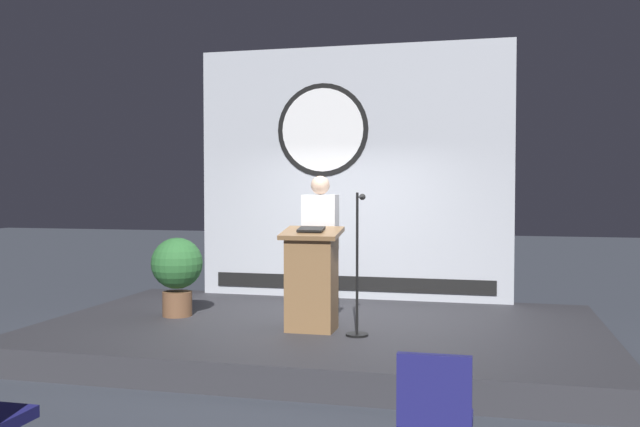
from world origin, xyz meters
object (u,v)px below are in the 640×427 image
(podium, at_px, (311,280))
(audience_chair_right, at_px, (435,414))
(speaker_person, at_px, (320,248))
(microphone_stand, at_px, (358,286))
(potted_plant, at_px, (177,269))

(podium, distance_m, audience_chair_right, 3.49)
(speaker_person, bearing_deg, audience_chair_right, -65.93)
(speaker_person, distance_m, microphone_stand, 0.88)
(podium, xyz_separation_m, microphone_stand, (0.54, -0.11, -0.03))
(speaker_person, distance_m, potted_plant, 1.82)
(speaker_person, relative_size, microphone_stand, 1.12)
(microphone_stand, relative_size, potted_plant, 1.58)
(potted_plant, bearing_deg, microphone_stand, -13.19)
(potted_plant, distance_m, audience_chair_right, 4.91)
(podium, bearing_deg, audience_chair_right, -62.94)
(podium, xyz_separation_m, speaker_person, (-0.02, 0.48, 0.31))
(audience_chair_right, bearing_deg, podium, 117.06)
(podium, bearing_deg, speaker_person, 91.90)
(microphone_stand, distance_m, audience_chair_right, 3.17)
(podium, xyz_separation_m, potted_plant, (-1.81, 0.44, 0.02))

